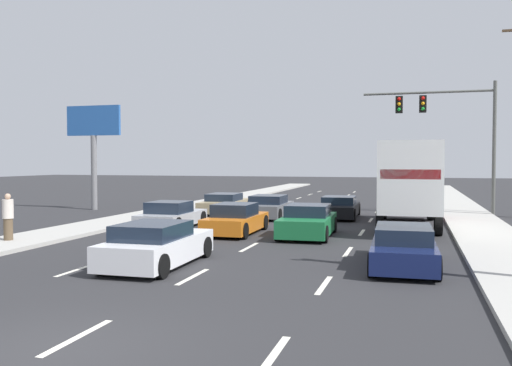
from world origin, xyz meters
TOP-DOWN VIEW (x-y plane):
  - ground_plane at (0.00, 25.00)m, footprint 140.00×140.00m
  - sidewalk_right at (8.26, 20.00)m, footprint 2.63×80.00m
  - sidewalk_left at (-8.26, 20.00)m, footprint 2.63×80.00m
  - lane_markings at (-0.00, 20.64)m, footprint 6.94×52.00m
  - car_tan at (-4.93, 22.06)m, footprint 2.15×4.72m
  - car_silver at (-4.93, 14.92)m, footprint 2.02×4.04m
  - car_gray at (-1.85, 20.30)m, footprint 2.04×4.18m
  - car_orange at (-1.56, 13.89)m, footprint 1.86×4.16m
  - car_white at (-1.56, 6.71)m, footprint 2.00×4.31m
  - car_black at (1.71, 21.31)m, footprint 2.05×4.48m
  - car_green at (1.45, 13.87)m, footprint 2.07×4.25m
  - box_truck at (5.23, 17.63)m, footprint 2.74×8.86m
  - car_navy at (5.19, 8.56)m, footprint 1.91×4.59m
  - traffic_signal_mast at (6.86, 25.39)m, footprint 7.25×0.69m
  - roadside_billboard at (-13.35, 21.94)m, footprint 3.60×0.36m
  - pedestrian_near_corner at (-8.54, 8.96)m, footprint 0.38×0.38m

SIDE VIEW (x-z plane):
  - ground_plane at x=0.00m, z-range 0.00..0.00m
  - lane_markings at x=0.00m, z-range 0.00..0.01m
  - sidewalk_right at x=8.26m, z-range 0.00..0.14m
  - sidewalk_left at x=-8.26m, z-range 0.00..0.14m
  - car_black at x=1.71m, z-range -0.04..1.09m
  - car_tan at x=-4.93m, z-range -0.04..1.10m
  - car_silver at x=-4.93m, z-range -0.06..1.14m
  - car_navy at x=5.19m, z-range -0.04..1.13m
  - car_gray at x=-1.85m, z-range -0.04..1.15m
  - car_orange at x=-1.56m, z-range -0.06..1.19m
  - car_green at x=1.45m, z-range -0.05..1.21m
  - car_white at x=-1.56m, z-range -0.04..1.22m
  - pedestrian_near_corner at x=-8.54m, z-range 0.14..1.81m
  - box_truck at x=5.23m, z-range 0.28..4.04m
  - roadside_billboard at x=-13.35m, z-range 1.28..7.64m
  - traffic_signal_mast at x=6.86m, z-range 1.81..9.23m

